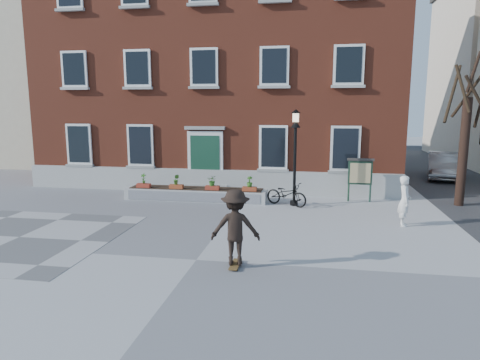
% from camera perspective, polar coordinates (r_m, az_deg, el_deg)
% --- Properties ---
extents(ground, '(100.00, 100.00, 0.00)m').
position_cam_1_polar(ground, '(11.66, -5.85, -10.55)').
color(ground, '#9D9DA0').
rests_on(ground, ground).
extents(checker_patch, '(6.00, 6.00, 0.01)m').
position_cam_1_polar(checker_patch, '(15.16, -27.34, -6.78)').
color(checker_patch, '#565558').
rests_on(checker_patch, ground).
extents(distant_building, '(10.00, 12.00, 13.00)m').
position_cam_1_polar(distant_building, '(37.12, -25.40, 12.68)').
color(distant_building, beige).
rests_on(distant_building, ground).
extents(bicycle, '(1.93, 1.39, 0.97)m').
position_cam_1_polar(bicycle, '(17.68, 6.22, -1.88)').
color(bicycle, black).
rests_on(bicycle, ground).
extents(parked_car, '(2.53, 4.71, 1.47)m').
position_cam_1_polar(parked_car, '(26.82, 25.46, 1.76)').
color(parked_car, '#A7A9AB').
rests_on(parked_car, ground).
extents(bystander, '(0.46, 0.66, 1.73)m').
position_cam_1_polar(bystander, '(15.61, 21.08, -2.61)').
color(bystander, silver).
rests_on(bystander, ground).
extents(brick_building, '(18.40, 10.85, 12.60)m').
position_cam_1_polar(brick_building, '(25.10, -1.84, 14.96)').
color(brick_building, brown).
rests_on(brick_building, ground).
extents(planter_assembly, '(6.20, 1.12, 1.15)m').
position_cam_1_polar(planter_assembly, '(18.76, -5.86, -1.75)').
color(planter_assembly, '#BBBBB6').
rests_on(planter_assembly, ground).
extents(bare_tree, '(1.83, 1.83, 6.16)m').
position_cam_1_polar(bare_tree, '(19.52, 27.78, 5.00)').
color(bare_tree, black).
rests_on(bare_tree, ground).
extents(lamp_post, '(0.40, 0.40, 3.93)m').
position_cam_1_polar(lamp_post, '(17.47, 7.37, 4.78)').
color(lamp_post, black).
rests_on(lamp_post, ground).
extents(notice_board, '(1.10, 0.16, 1.87)m').
position_cam_1_polar(notice_board, '(18.87, 15.73, 0.96)').
color(notice_board, '#1B3623').
rests_on(notice_board, ground).
extents(skateboarder, '(1.33, 0.87, 2.01)m').
position_cam_1_polar(skateboarder, '(10.82, -0.63, -6.33)').
color(skateboarder, brown).
rests_on(skateboarder, ground).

